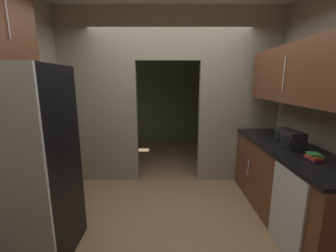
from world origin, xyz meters
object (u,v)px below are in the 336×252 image
dishwasher (285,213)px  boombox (288,139)px  refrigerator (23,166)px  book_stack (313,157)px

dishwasher → boombox: bearing=63.9°
refrigerator → dishwasher: size_ratio=2.13×
refrigerator → dishwasher: bearing=-0.1°
boombox → book_stack: boombox is taller
refrigerator → dishwasher: (2.50, -0.01, -0.49)m
dishwasher → refrigerator: bearing=179.9°
boombox → book_stack: 0.44m
refrigerator → dishwasher: 2.55m
boombox → book_stack: bearing=-88.2°
refrigerator → book_stack: size_ratio=11.46×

